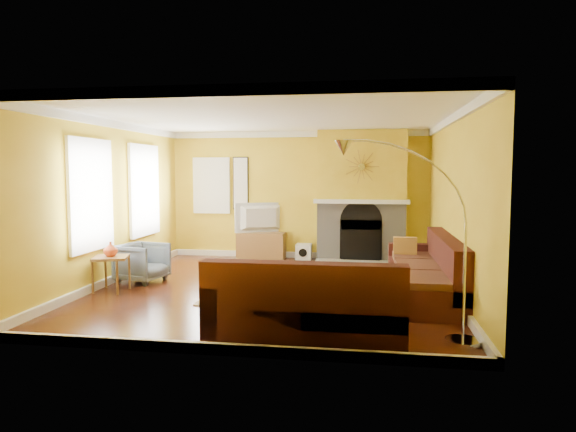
% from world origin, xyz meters
% --- Properties ---
extents(floor, '(5.50, 6.00, 0.02)m').
position_xyz_m(floor, '(0.00, 0.00, -0.01)').
color(floor, '#552312').
rests_on(floor, ground).
extents(ceiling, '(5.50, 6.00, 0.02)m').
position_xyz_m(ceiling, '(0.00, 0.00, 2.71)').
color(ceiling, white).
rests_on(ceiling, ground).
extents(wall_back, '(5.50, 0.02, 2.70)m').
position_xyz_m(wall_back, '(0.00, 3.01, 1.35)').
color(wall_back, gold).
rests_on(wall_back, ground).
extents(wall_front, '(5.50, 0.02, 2.70)m').
position_xyz_m(wall_front, '(0.00, -3.01, 1.35)').
color(wall_front, gold).
rests_on(wall_front, ground).
extents(wall_left, '(0.02, 6.00, 2.70)m').
position_xyz_m(wall_left, '(-2.76, 0.00, 1.35)').
color(wall_left, gold).
rests_on(wall_left, ground).
extents(wall_right, '(0.02, 6.00, 2.70)m').
position_xyz_m(wall_right, '(2.76, 0.00, 1.35)').
color(wall_right, gold).
rests_on(wall_right, ground).
extents(baseboard, '(5.50, 6.00, 0.12)m').
position_xyz_m(baseboard, '(0.00, 0.00, 0.06)').
color(baseboard, white).
rests_on(baseboard, floor).
extents(crown_molding, '(5.50, 6.00, 0.12)m').
position_xyz_m(crown_molding, '(0.00, 0.00, 2.64)').
color(crown_molding, white).
rests_on(crown_molding, ceiling).
extents(window_left_near, '(0.06, 1.22, 1.72)m').
position_xyz_m(window_left_near, '(-2.72, 1.30, 1.50)').
color(window_left_near, white).
rests_on(window_left_near, wall_left).
extents(window_left_far, '(0.06, 1.22, 1.72)m').
position_xyz_m(window_left_far, '(-2.72, -0.60, 1.50)').
color(window_left_far, white).
rests_on(window_left_far, wall_left).
extents(window_back, '(0.82, 0.06, 1.22)m').
position_xyz_m(window_back, '(-1.90, 2.96, 1.55)').
color(window_back, white).
rests_on(window_back, wall_back).
extents(wall_art, '(0.34, 0.04, 1.14)m').
position_xyz_m(wall_art, '(-1.25, 2.97, 1.60)').
color(wall_art, white).
rests_on(wall_art, wall_back).
extents(fireplace, '(1.80, 0.40, 2.70)m').
position_xyz_m(fireplace, '(1.35, 2.80, 1.35)').
color(fireplace, '#9E9A95').
rests_on(fireplace, floor).
extents(mantel, '(1.92, 0.22, 0.08)m').
position_xyz_m(mantel, '(1.35, 2.56, 1.25)').
color(mantel, white).
rests_on(mantel, fireplace).
extents(hearth, '(1.80, 0.70, 0.06)m').
position_xyz_m(hearth, '(1.35, 2.25, 0.03)').
color(hearth, '#9E9A95').
rests_on(hearth, floor).
extents(sunburst, '(0.70, 0.04, 0.70)m').
position_xyz_m(sunburst, '(1.35, 2.57, 1.95)').
color(sunburst, olive).
rests_on(sunburst, fireplace).
extents(rug, '(2.40, 1.80, 0.02)m').
position_xyz_m(rug, '(0.30, -0.30, 0.01)').
color(rug, beige).
rests_on(rug, floor).
extents(sectional_sofa, '(3.05, 3.96, 0.90)m').
position_xyz_m(sectional_sofa, '(1.23, -0.72, 0.45)').
color(sectional_sofa, '#451A16').
rests_on(sectional_sofa, floor).
extents(coffee_table, '(1.13, 1.13, 0.38)m').
position_xyz_m(coffee_table, '(0.53, -0.56, 0.19)').
color(coffee_table, white).
rests_on(coffee_table, floor).
extents(media_console, '(1.01, 0.45, 0.56)m').
position_xyz_m(media_console, '(-0.75, 2.75, 0.28)').
color(media_console, olive).
rests_on(media_console, floor).
extents(tv, '(1.06, 0.59, 0.63)m').
position_xyz_m(tv, '(-0.75, 2.75, 0.87)').
color(tv, black).
rests_on(tv, media_console).
extents(subwoofer, '(0.32, 0.32, 0.32)m').
position_xyz_m(subwoofer, '(0.15, 2.82, 0.16)').
color(subwoofer, white).
rests_on(subwoofer, floor).
extents(armchair, '(0.86, 0.84, 0.65)m').
position_xyz_m(armchair, '(-2.27, 0.19, 0.33)').
color(armchair, slate).
rests_on(armchair, floor).
extents(side_table, '(0.63, 0.63, 0.55)m').
position_xyz_m(side_table, '(-2.44, -0.56, 0.28)').
color(side_table, olive).
rests_on(side_table, floor).
extents(vase, '(0.22, 0.22, 0.23)m').
position_xyz_m(vase, '(-2.44, -0.56, 0.66)').
color(vase, '#D4491B').
rests_on(vase, side_table).
extents(book, '(0.22, 0.29, 0.03)m').
position_xyz_m(book, '(0.38, -0.47, 0.40)').
color(book, white).
rests_on(book, coffee_table).
extents(arc_lamp, '(1.39, 0.36, 2.18)m').
position_xyz_m(arc_lamp, '(1.91, -2.28, 1.09)').
color(arc_lamp, silver).
rests_on(arc_lamp, floor).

